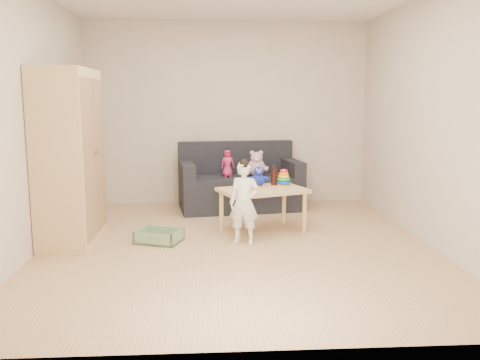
{
  "coord_description": "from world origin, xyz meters",
  "views": [
    {
      "loc": [
        -0.28,
        -5.12,
        1.53
      ],
      "look_at": [
        0.05,
        0.25,
        0.65
      ],
      "focal_mm": 38.0,
      "sensor_mm": 36.0,
      "label": 1
    }
  ],
  "objects": [
    {
      "name": "wooden_figure",
      "position": [
        0.24,
        0.53,
        0.55
      ],
      "size": [
        0.05,
        0.05,
        0.11
      ],
      "primitive_type": null,
      "rotation": [
        0.0,
        0.0,
        0.35
      ],
      "color": "brown",
      "rests_on": "play_table"
    },
    {
      "name": "blue_plush",
      "position": [
        0.3,
        0.74,
        0.62
      ],
      "size": [
        0.24,
        0.21,
        0.24
      ],
      "primitive_type": null,
      "rotation": [
        0.0,
        0.0,
        0.35
      ],
      "color": "#1529C0",
      "rests_on": "play_table"
    },
    {
      "name": "doll",
      "position": [
        -0.03,
        1.72,
        0.64
      ],
      "size": [
        0.2,
        0.16,
        0.36
      ],
      "primitive_type": "imported",
      "rotation": [
        0.0,
        0.0,
        0.22
      ],
      "color": "#D8285F",
      "rests_on": "sofa"
    },
    {
      "name": "room",
      "position": [
        0.0,
        0.0,
        1.3
      ],
      "size": [
        4.5,
        4.5,
        4.5
      ],
      "color": "tan",
      "rests_on": "ground"
    },
    {
      "name": "play_table",
      "position": [
        0.33,
        0.55,
        0.25
      ],
      "size": [
        1.1,
        0.89,
        0.5
      ],
      "primitive_type": "cube",
      "rotation": [
        0.0,
        0.0,
        0.36
      ],
      "color": "#DFB87A",
      "rests_on": "ground"
    },
    {
      "name": "sofa",
      "position": [
        0.15,
        1.76,
        0.23
      ],
      "size": [
        1.73,
        1.04,
        0.46
      ],
      "primitive_type": "cube",
      "rotation": [
        0.0,
        0.0,
        0.14
      ],
      "color": "black",
      "rests_on": "ground"
    },
    {
      "name": "storage_bin",
      "position": [
        -0.82,
        0.17,
        0.07
      ],
      "size": [
        0.54,
        0.47,
        0.13
      ],
      "primitive_type": null,
      "rotation": [
        0.0,
        0.0,
        -0.35
      ],
      "color": "gray",
      "rests_on": "ground"
    },
    {
      "name": "brown_bottle",
      "position": [
        0.49,
        0.79,
        0.6
      ],
      "size": [
        0.08,
        0.08,
        0.23
      ],
      "color": "black",
      "rests_on": "play_table"
    },
    {
      "name": "yellow_book",
      "position": [
        0.21,
        0.61,
        0.51
      ],
      "size": [
        0.25,
        0.25,
        0.01
      ],
      "primitive_type": "cube",
      "rotation": [
        0.0,
        0.0,
        0.4
      ],
      "color": "yellow",
      "rests_on": "play_table"
    },
    {
      "name": "wardrobe",
      "position": [
        -1.74,
        0.24,
        0.91
      ],
      "size": [
        0.51,
        1.01,
        1.82
      ],
      "primitive_type": "cube",
      "color": "#E2BF7C",
      "rests_on": "ground"
    },
    {
      "name": "ring_stacker",
      "position": [
        0.6,
        0.74,
        0.58
      ],
      "size": [
        0.17,
        0.17,
        0.19
      ],
      "color": "orange",
      "rests_on": "play_table"
    },
    {
      "name": "toddler",
      "position": [
        0.08,
        0.09,
        0.42
      ],
      "size": [
        0.35,
        0.28,
        0.85
      ],
      "primitive_type": "imported",
      "rotation": [
        0.0,
        0.0,
        -0.23
      ],
      "color": "white",
      "rests_on": "ground"
    },
    {
      "name": "pink_bear",
      "position": [
        0.37,
        1.76,
        0.61
      ],
      "size": [
        0.26,
        0.23,
        0.29
      ],
      "primitive_type": null,
      "rotation": [
        0.0,
        0.0,
        -0.03
      ],
      "color": "#D099AE",
      "rests_on": "sofa"
    }
  ]
}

